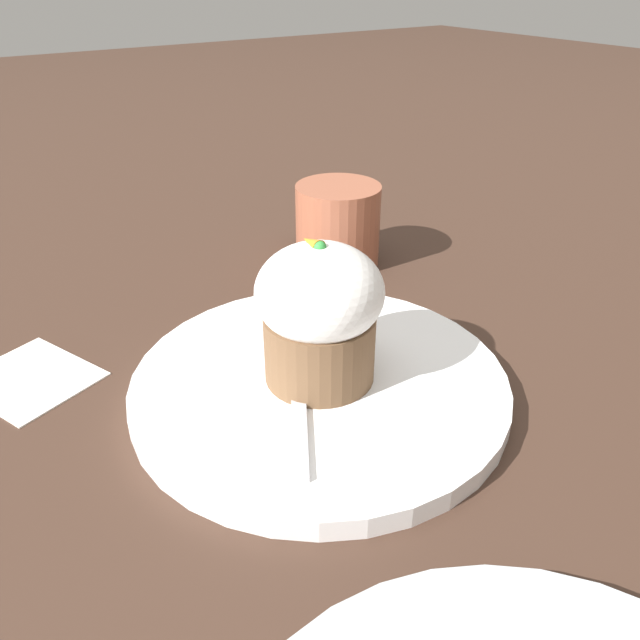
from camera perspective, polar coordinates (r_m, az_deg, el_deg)
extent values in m
plane|color=#3D281E|center=(0.46, -0.04, -6.65)|extent=(4.00, 4.00, 0.00)
cylinder|color=white|center=(0.45, -0.04, -5.88)|extent=(0.27, 0.27, 0.02)
cylinder|color=brown|center=(0.44, 0.00, -2.32)|extent=(0.08, 0.08, 0.05)
ellipsoid|color=white|center=(0.41, 0.00, 2.68)|extent=(0.09, 0.09, 0.07)
cone|color=orange|center=(0.41, -0.67, 7.10)|extent=(0.02, 0.01, 0.01)
sphere|color=green|center=(0.40, 0.14, 6.61)|extent=(0.01, 0.01, 0.01)
cube|color=#B7B7BC|center=(0.40, -1.89, -10.10)|extent=(0.08, 0.05, 0.00)
ellipsoid|color=#B7B7BC|center=(0.44, -2.02, -5.23)|extent=(0.05, 0.05, 0.01)
cylinder|color=#9E563D|center=(0.64, 1.64, 8.71)|extent=(0.09, 0.09, 0.08)
torus|color=#9E563D|center=(0.67, -0.73, 9.95)|extent=(0.06, 0.01, 0.06)
cube|color=white|center=(0.52, -25.00, -4.81)|extent=(0.11, 0.11, 0.00)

